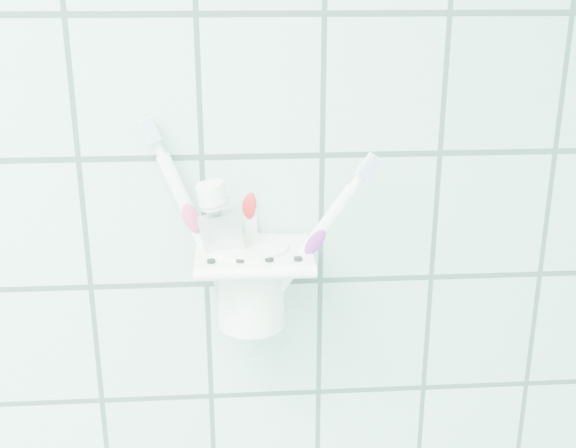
# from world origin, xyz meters

# --- Properties ---
(holder_bracket) EXTENTS (0.11, 0.10, 0.04)m
(holder_bracket) POSITION_xyz_m (0.66, 1.15, 1.30)
(holder_bracket) COLOR white
(holder_bracket) RESTS_ON wall_back
(cup) EXTENTS (0.08, 0.08, 0.09)m
(cup) POSITION_xyz_m (0.66, 1.16, 1.27)
(cup) COLOR white
(cup) RESTS_ON holder_bracket
(toothbrush_pink) EXTENTS (0.08, 0.04, 0.22)m
(toothbrush_pink) POSITION_xyz_m (0.64, 1.16, 1.34)
(toothbrush_pink) COLOR white
(toothbrush_pink) RESTS_ON cup
(toothbrush_blue) EXTENTS (0.02, 0.07, 0.21)m
(toothbrush_blue) POSITION_xyz_m (0.66, 1.17, 1.34)
(toothbrush_blue) COLOR white
(toothbrush_blue) RESTS_ON cup
(toothbrush_orange) EXTENTS (0.11, 0.02, 0.20)m
(toothbrush_orange) POSITION_xyz_m (0.66, 1.14, 1.34)
(toothbrush_orange) COLOR white
(toothbrush_orange) RESTS_ON cup
(toothpaste_tube) EXTENTS (0.06, 0.03, 0.16)m
(toothpaste_tube) POSITION_xyz_m (0.65, 1.16, 1.32)
(toothpaste_tube) COLOR silver
(toothpaste_tube) RESTS_ON cup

